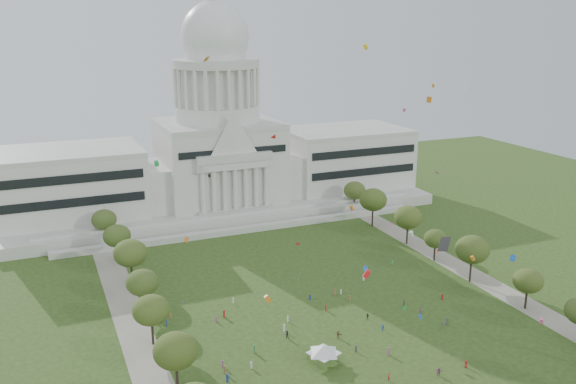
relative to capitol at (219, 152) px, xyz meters
The scene contains 30 objects.
ground 115.76m from the capitol, 90.00° to the right, with size 400.00×400.00×0.00m, color #2D4417.
capitol is the anchor object (origin of this frame).
path_left 98.93m from the capitol, 119.87° to the right, with size 8.00×160.00×0.04m, color gray.
path_right 98.93m from the capitol, 60.13° to the right, with size 8.00×160.00×0.04m, color gray.
row_tree_l_1 125.32m from the capitol, 110.71° to the right, with size 8.86×8.86×12.59m.
row_tree_r_1 125.12m from the capitol, 68.16° to the right, with size 7.58×7.58×10.78m.
row_tree_l_2 107.19m from the capitol, 115.07° to the right, with size 8.42×8.42×11.97m.
row_tree_r_2 106.56m from the capitol, 65.33° to the right, with size 9.55×9.55×13.58m.
row_tree_l_3 92.14m from the capitol, 118.96° to the right, with size 8.12×8.12×11.55m.
row_tree_r_3 91.98m from the capitol, 60.70° to the right, with size 7.01×7.01×9.98m.
row_tree_l_4 76.50m from the capitol, 125.78° to the right, with size 9.29×9.29×13.21m.
row_tree_r_4 78.81m from the capitol, 54.84° to the right, with size 9.19×9.19×13.06m.
row_tree_l_5 63.64m from the capitol, 136.72° to the right, with size 8.33×8.33×11.85m.
row_tree_r_5 62.67m from the capitol, 44.94° to the right, with size 9.82×9.82×13.96m.
row_tree_l_6 54.69m from the capitol, 152.45° to the right, with size 8.19×8.19×11.64m.
row_tree_r_6 54.32m from the capitol, 28.99° to the right, with size 8.42×8.42×11.97m.
event_tent 120.66m from the capitol, 96.15° to the right, with size 9.96×9.96×4.31m.
person_0 109.12m from the capitol, 73.76° to the right, with size 0.78×0.51×1.60m, color #B21E1E.
person_2 111.07m from the capitol, 79.35° to the right, with size 0.79×0.49×1.63m, color #994C8C.
person_3 113.47m from the capitol, 86.70° to the right, with size 1.03×0.53×1.60m, color navy.
person_4 107.00m from the capitol, 86.67° to the right, with size 0.94×0.52×1.61m, color #26262B.
person_5 112.37m from the capitol, 92.56° to the right, with size 1.77×0.70×1.91m, color olive.
person_6 134.30m from the capitol, 83.80° to the right, with size 0.83×0.54×1.69m, color #B21E1E.
person_7 131.48m from the capitol, 91.52° to the right, with size 0.63×0.46×1.73m, color #B21E1E.
person_8 108.97m from the capitol, 98.58° to the right, with size 0.94×0.58×1.93m, color #26262B.
person_9 119.29m from the capitol, 80.08° to the right, with size 1.06×0.55×1.64m, color #4C4C51.
person_10 106.07m from the capitol, 79.89° to the right, with size 0.99×0.54×1.69m, color #994C8C.
person_11 134.08m from the capitol, 86.93° to the right, with size 1.67×0.66×1.80m, color #994C8C.
distant_crowd 105.39m from the capitol, 97.05° to the right, with size 63.11×38.31×1.93m.
kite_swarm 103.54m from the capitol, 87.29° to the right, with size 87.55×107.10×63.65m.
Camera 1 is at (-65.07, -109.06, 70.72)m, focal length 38.00 mm.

